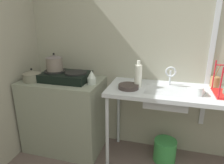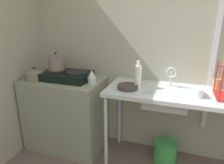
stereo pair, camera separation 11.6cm
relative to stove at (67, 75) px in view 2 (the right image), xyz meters
name	(u,v)px [view 2 (the right image)]	position (x,y,z in m)	size (l,w,h in m)	color
wall_back	(204,42)	(1.44, 0.34, 0.39)	(4.73, 0.10, 2.64)	#A1A08D
wall_metal_strip	(218,30)	(1.54, 0.28, 0.52)	(0.05, 0.01, 2.11)	silver
counter_concrete	(66,113)	(-0.05, 0.00, -0.49)	(0.91, 0.57, 0.88)	gray
counter_sink	(177,98)	(1.23, 0.00, -0.12)	(1.40, 0.57, 0.88)	silver
stove	(67,75)	(0.00, 0.00, 0.00)	(0.54, 0.36, 0.11)	black
pot_on_left_burner	(56,62)	(-0.13, 0.00, 0.15)	(0.19, 0.19, 0.20)	slate
pot_beside_stove	(35,74)	(-0.35, -0.13, 0.01)	(0.20, 0.20, 0.15)	slate
percolator	(92,77)	(0.34, -0.05, 0.02)	(0.09, 0.09, 0.15)	silver
sink_basin	(165,99)	(1.12, -0.03, -0.13)	(0.42, 0.31, 0.15)	silver
faucet	(171,74)	(1.15, 0.12, 0.09)	(0.11, 0.07, 0.21)	silver
frying_pan	(128,87)	(0.75, -0.08, -0.03)	(0.21, 0.21, 0.04)	#3A302E
cup_by_rack	(198,93)	(1.40, -0.09, -0.01)	(0.09, 0.09, 0.08)	white
small_bowl_on_drainboard	(198,93)	(1.41, -0.03, -0.03)	(0.13, 0.13, 0.04)	silver
bottle_by_sink	(138,76)	(0.83, -0.02, 0.07)	(0.07, 0.07, 0.28)	white
utensil_jar	(217,83)	(1.60, 0.22, 0.00)	(0.09, 0.09, 0.24)	#A57C4C
bucket_on_floor	(165,152)	(1.16, 0.04, -0.80)	(0.25, 0.25, 0.26)	green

